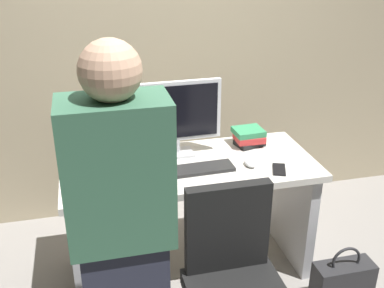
% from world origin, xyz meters
% --- Properties ---
extents(ground_plane, '(9.00, 9.00, 0.00)m').
position_xyz_m(ground_plane, '(0.00, 0.00, 0.00)').
color(ground_plane, gray).
extents(wall_back, '(6.40, 0.10, 3.00)m').
position_xyz_m(wall_back, '(0.00, 0.86, 1.50)').
color(wall_back, tan).
rests_on(wall_back, ground).
extents(desk, '(1.46, 0.65, 0.74)m').
position_xyz_m(desk, '(0.00, 0.00, 0.51)').
color(desk, beige).
rests_on(desk, ground).
extents(person_at_desk, '(0.40, 0.24, 1.64)m').
position_xyz_m(person_at_desk, '(-0.46, -0.79, 0.84)').
color(person_at_desk, '#262838').
rests_on(person_at_desk, ground).
extents(monitor, '(0.54, 0.14, 0.46)m').
position_xyz_m(monitor, '(-0.05, 0.15, 0.99)').
color(monitor, silver).
rests_on(monitor, desk).
extents(keyboard, '(0.43, 0.14, 0.02)m').
position_xyz_m(keyboard, '(0.01, -0.09, 0.75)').
color(keyboard, '#262626').
rests_on(keyboard, desk).
extents(mouse, '(0.06, 0.10, 0.03)m').
position_xyz_m(mouse, '(0.33, -0.10, 0.76)').
color(mouse, white).
rests_on(mouse, desk).
extents(cup_near_keyboard, '(0.08, 0.08, 0.09)m').
position_xyz_m(cup_near_keyboard, '(-0.42, -0.16, 0.78)').
color(cup_near_keyboard, '#3372B2').
rests_on(cup_near_keyboard, desk).
extents(cup_by_monitor, '(0.08, 0.08, 0.08)m').
position_xyz_m(cup_by_monitor, '(-0.52, 0.12, 0.78)').
color(cup_by_monitor, '#D84C3F').
rests_on(cup_by_monitor, desk).
extents(book_stack, '(0.19, 0.18, 0.10)m').
position_xyz_m(book_stack, '(0.42, 0.18, 0.79)').
color(book_stack, black).
rests_on(book_stack, desk).
extents(cell_phone, '(0.12, 0.16, 0.01)m').
position_xyz_m(cell_phone, '(0.47, -0.19, 0.74)').
color(cell_phone, black).
rests_on(cell_phone, desk).
extents(handbag, '(0.34, 0.14, 0.38)m').
position_xyz_m(handbag, '(0.78, -0.50, 0.14)').
color(handbag, '#262628').
rests_on(handbag, ground).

